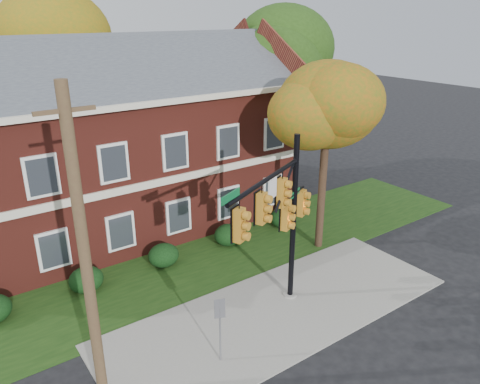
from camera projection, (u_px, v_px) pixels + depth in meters
ground at (297, 325)px, 17.14m from camera, size 120.00×120.00×0.00m
sidewalk at (279, 311)px, 17.88m from camera, size 14.00×5.00×0.08m
grass_strip at (210, 259)px, 21.68m from camera, size 30.00×6.00×0.04m
apartment_building at (110, 135)px, 23.30m from camera, size 18.80×8.80×9.74m
hedge_left at (86, 280)px, 19.04m from camera, size 1.40×1.26×1.05m
hedge_center at (164, 255)px, 20.94m from camera, size 1.40×1.26×1.05m
hedge_right at (228, 235)px, 22.84m from camera, size 1.40×1.26×1.05m
hedge_far_right at (283, 218)px, 24.74m from camera, size 1.40×1.26×1.05m
tree_near_right at (333, 110)px, 20.49m from camera, size 4.50×4.25×8.58m
tree_right_rear at (276, 56)px, 28.96m from camera, size 6.30×5.95×10.62m
tree_far_rear at (77, 44)px, 28.58m from camera, size 6.84×6.46×11.52m
traffic_signal at (280, 213)px, 16.31m from camera, size 5.53×2.68×6.72m
utility_pole at (85, 257)px, 12.29m from camera, size 1.45×0.31×9.31m
sign_post at (220, 320)px, 14.75m from camera, size 0.34×0.17×2.41m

